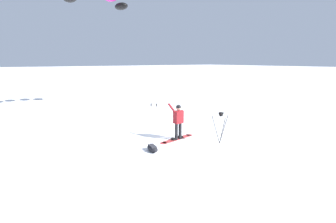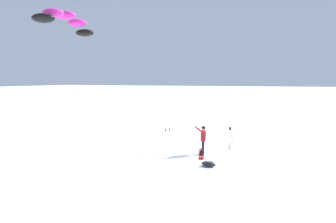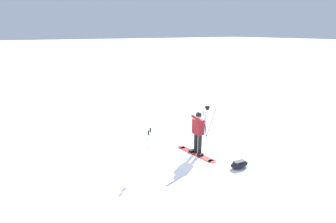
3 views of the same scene
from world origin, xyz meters
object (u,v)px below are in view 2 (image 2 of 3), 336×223
Objects in this scene: snowboarder at (203,137)px; ski_poles at (168,136)px; gear_bag_large at (209,164)px; snowboard at (201,154)px; camera_tripod at (230,134)px; traction_kite at (66,21)px.

ski_poles is (-2.00, -0.06, -0.09)m from snowboarder.
snowboarder reaches higher than gear_bag_large.
ski_poles is (-1.93, -0.05, 0.84)m from snowboard.
camera_tripod is (0.89, 2.79, 0.84)m from gear_bag_large.
snowboard is 1.70m from gear_bag_large.
snowboarder is 2.00m from ski_poles.
camera_tripod is at bearing 72.24° from gear_bag_large.
ski_poles is (5.98, 0.60, -6.56)m from traction_kite.
traction_kite is 8.90m from ski_poles.
snowboarder is at bearing 10.15° from snowboard.
ski_poles reaches higher than gear_bag_large.
camera_tripod is (1.39, 1.18, 0.01)m from snowboarder.
snowboarder is at bearing 4.72° from traction_kite.
traction_kite is 11.52m from camera_tripod.
snowboarder is 2.32× the size of gear_bag_large.
snowboard is at bearing -169.85° from snowboarder.
camera_tripod is (9.36, 1.84, -6.46)m from traction_kite.
camera_tripod is at bearing 39.35° from snowboard.
gear_bag_large is (8.47, -0.95, -7.31)m from traction_kite.
snowboard is 1.37× the size of camera_tripod.
ski_poles is at bearing -159.89° from camera_tripod.
ski_poles is (-2.49, 1.55, 0.74)m from gear_bag_large.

